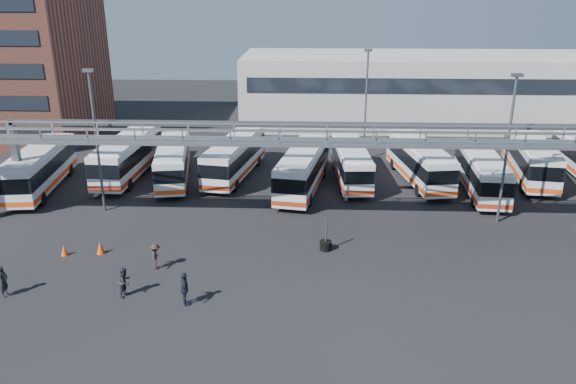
{
  "coord_description": "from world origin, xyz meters",
  "views": [
    {
      "loc": [
        -1.03,
        -29.47,
        15.26
      ],
      "look_at": [
        -2.51,
        6.0,
        2.36
      ],
      "focal_mm": 35.0,
      "sensor_mm": 36.0,
      "label": 1
    }
  ],
  "objects_px": {
    "bus_3": "(235,156)",
    "pedestrian_c": "(156,256)",
    "bus_4": "(303,168)",
    "bus_2": "(173,161)",
    "bus_1": "(128,155)",
    "bus_8": "(531,157)",
    "pedestrian_a": "(3,281)",
    "pedestrian_b": "(125,282)",
    "bus_6": "(419,160)",
    "bus_5": "(351,162)",
    "light_pole_mid": "(508,142)",
    "pedestrian_d": "(185,289)",
    "light_pole_left": "(96,134)",
    "light_pole_back": "(366,99)",
    "tire_stack": "(326,245)",
    "cone_right": "(100,248)",
    "bus_7": "(482,171)",
    "bus_0": "(40,167)",
    "cone_left": "(64,250)"
  },
  "relations": [
    {
      "from": "bus_1",
      "to": "tire_stack",
      "type": "relative_size",
      "value": 5.39
    },
    {
      "from": "light_pole_left",
      "to": "bus_7",
      "type": "height_order",
      "value": "light_pole_left"
    },
    {
      "from": "bus_5",
      "to": "bus_0",
      "type": "bearing_deg",
      "value": -176.44
    },
    {
      "from": "bus_6",
      "to": "pedestrian_d",
      "type": "distance_m",
      "value": 25.39
    },
    {
      "from": "bus_5",
      "to": "tire_stack",
      "type": "height_order",
      "value": "bus_5"
    },
    {
      "from": "cone_left",
      "to": "pedestrian_b",
      "type": "bearing_deg",
      "value": -40.88
    },
    {
      "from": "bus_0",
      "to": "tire_stack",
      "type": "distance_m",
      "value": 24.77
    },
    {
      "from": "bus_2",
      "to": "bus_8",
      "type": "relative_size",
      "value": 0.92
    },
    {
      "from": "bus_8",
      "to": "pedestrian_b",
      "type": "xyz_separation_m",
      "value": [
        -28.14,
        -20.55,
        -1.07
      ]
    },
    {
      "from": "bus_2",
      "to": "tire_stack",
      "type": "relative_size",
      "value": 4.99
    },
    {
      "from": "bus_1",
      "to": "bus_8",
      "type": "relative_size",
      "value": 0.99
    },
    {
      "from": "bus_4",
      "to": "tire_stack",
      "type": "bearing_deg",
      "value": -72.07
    },
    {
      "from": "tire_stack",
      "to": "bus_0",
      "type": "bearing_deg",
      "value": 155.74
    },
    {
      "from": "bus_7",
      "to": "bus_3",
      "type": "bearing_deg",
      "value": 175.4
    },
    {
      "from": "cone_left",
      "to": "cone_right",
      "type": "xyz_separation_m",
      "value": [
        2.11,
        0.35,
        0.05
      ]
    },
    {
      "from": "light_pole_back",
      "to": "bus_5",
      "type": "distance_m",
      "value": 7.91
    },
    {
      "from": "bus_3",
      "to": "pedestrian_c",
      "type": "distance_m",
      "value": 17.15
    },
    {
      "from": "light_pole_mid",
      "to": "bus_2",
      "type": "bearing_deg",
      "value": 162.16
    },
    {
      "from": "light_pole_left",
      "to": "pedestrian_a",
      "type": "bearing_deg",
      "value": -94.65
    },
    {
      "from": "light_pole_back",
      "to": "bus_8",
      "type": "bearing_deg",
      "value": -21.51
    },
    {
      "from": "bus_7",
      "to": "pedestrian_a",
      "type": "xyz_separation_m",
      "value": [
        -29.42,
        -17.21,
        -0.88
      ]
    },
    {
      "from": "bus_8",
      "to": "light_pole_back",
      "type": "bearing_deg",
      "value": 166.92
    },
    {
      "from": "bus_0",
      "to": "bus_7",
      "type": "xyz_separation_m",
      "value": [
        34.98,
        0.81,
        -0.13
      ]
    },
    {
      "from": "pedestrian_a",
      "to": "cone_right",
      "type": "xyz_separation_m",
      "value": [
        3.22,
        5.17,
        -0.49
      ]
    },
    {
      "from": "light_pole_left",
      "to": "pedestrian_a",
      "type": "relative_size",
      "value": 5.79
    },
    {
      "from": "light_pole_mid",
      "to": "cone_right",
      "type": "distance_m",
      "value": 26.99
    },
    {
      "from": "light_pole_left",
      "to": "pedestrian_b",
      "type": "xyz_separation_m",
      "value": [
        5.36,
        -11.87,
        -4.91
      ]
    },
    {
      "from": "bus_1",
      "to": "cone_left",
      "type": "xyz_separation_m",
      "value": [
        0.68,
        -15.21,
        -1.57
      ]
    },
    {
      "from": "bus_5",
      "to": "bus_8",
      "type": "xyz_separation_m",
      "value": [
        15.16,
        1.28,
        0.18
      ]
    },
    {
      "from": "bus_7",
      "to": "tire_stack",
      "type": "bearing_deg",
      "value": -134.31
    },
    {
      "from": "bus_5",
      "to": "light_pole_back",
      "type": "bearing_deg",
      "value": 72.26
    },
    {
      "from": "bus_2",
      "to": "tire_stack",
      "type": "xyz_separation_m",
      "value": [
        12.48,
        -12.81,
        -1.38
      ]
    },
    {
      "from": "bus_4",
      "to": "bus_2",
      "type": "bearing_deg",
      "value": -179.88
    },
    {
      "from": "pedestrian_d",
      "to": "tire_stack",
      "type": "distance_m",
      "value": 9.95
    },
    {
      "from": "pedestrian_c",
      "to": "cone_left",
      "type": "relative_size",
      "value": 2.29
    },
    {
      "from": "light_pole_left",
      "to": "bus_1",
      "type": "xyz_separation_m",
      "value": [
        -0.56,
        7.86,
        -3.82
      ]
    },
    {
      "from": "bus_6",
      "to": "pedestrian_c",
      "type": "bearing_deg",
      "value": -145.91
    },
    {
      "from": "bus_8",
      "to": "pedestrian_d",
      "type": "distance_m",
      "value": 32.74
    },
    {
      "from": "pedestrian_a",
      "to": "pedestrian_c",
      "type": "distance_m",
      "value": 7.91
    },
    {
      "from": "bus_4",
      "to": "bus_5",
      "type": "distance_m",
      "value": 4.6
    },
    {
      "from": "bus_4",
      "to": "bus_3",
      "type": "bearing_deg",
      "value": 161.86
    },
    {
      "from": "cone_left",
      "to": "tire_stack",
      "type": "xyz_separation_m",
      "value": [
        15.87,
        1.41,
        0.02
      ]
    },
    {
      "from": "bus_1",
      "to": "bus_3",
      "type": "distance_m",
      "value": 9.08
    },
    {
      "from": "bus_2",
      "to": "bus_6",
      "type": "distance_m",
      "value": 20.5
    },
    {
      "from": "light_pole_back",
      "to": "tire_stack",
      "type": "xyz_separation_m",
      "value": [
        -4.01,
        -19.93,
        -5.37
      ]
    },
    {
      "from": "pedestrian_a",
      "to": "cone_right",
      "type": "relative_size",
      "value": 2.27
    },
    {
      "from": "bus_2",
      "to": "pedestrian_b",
      "type": "distance_m",
      "value": 18.87
    },
    {
      "from": "bus_1",
      "to": "pedestrian_b",
      "type": "relative_size",
      "value": 7.01
    },
    {
      "from": "light_pole_left",
      "to": "light_pole_mid",
      "type": "distance_m",
      "value": 28.02
    },
    {
      "from": "bus_2",
      "to": "pedestrian_c",
      "type": "relative_size",
      "value": 6.82
    }
  ]
}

